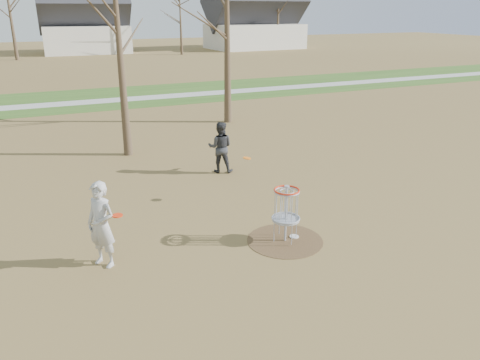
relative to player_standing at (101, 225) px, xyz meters
name	(u,v)px	position (x,y,z in m)	size (l,w,h in m)	color
ground	(285,241)	(4.05, -0.60, -0.94)	(160.00, 160.00, 0.00)	brown
green_band	(121,97)	(4.05, 20.40, -0.93)	(160.00, 8.00, 0.01)	#2D5119
footpath	(124,99)	(4.05, 19.40, -0.92)	(160.00, 1.50, 0.01)	#9E9E99
dirt_circle	(285,240)	(4.05, -0.60, -0.93)	(1.80, 1.80, 0.01)	#47331E
player_standing	(101,225)	(0.00, 0.00, 0.00)	(0.68, 0.45, 1.87)	#AFAFAF
player_throwing	(220,147)	(4.51, 4.66, -0.08)	(0.83, 0.64, 1.70)	#2D2E31
disc_grounded	(294,236)	(4.34, -0.54, -0.92)	(0.22, 0.22, 0.02)	silver
discs_in_play	(195,181)	(2.38, 0.95, 0.29)	(4.17, 2.46, 0.12)	orange
disc_golf_basket	(286,205)	(4.05, -0.60, -0.02)	(0.64, 0.64, 1.35)	#9EA3AD
bare_trees	(105,6)	(5.83, 35.18, 4.41)	(52.62, 44.98, 9.00)	#382B1E
houses_row	(106,23)	(8.37, 51.96, 2.59)	(56.51, 10.01, 7.26)	silver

